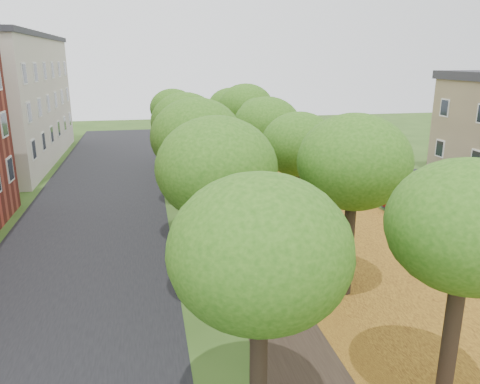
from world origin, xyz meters
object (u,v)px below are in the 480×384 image
car_red (419,196)px  car_grey (390,182)px  bench (291,275)px  car_white (391,183)px

car_red → car_grey: size_ratio=0.94×
bench → car_white: 15.21m
car_white → bench: bearing=131.0°
car_red → car_grey: 3.33m
bench → car_red: bearing=-58.7°
bench → car_white: car_white is taller
car_grey → car_white: bearing=-161.5°
car_red → car_white: 3.25m
car_grey → car_white: car_grey is taller
bench → car_red: (10.25, 7.98, 0.25)m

